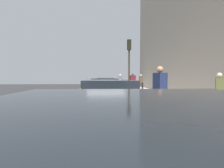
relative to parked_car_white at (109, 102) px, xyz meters
name	(u,v)px	position (x,y,z in m)	size (l,w,h in m)	color
ground_plane	(106,101)	(5.73, -0.02, -0.76)	(56.00, 56.00, 0.00)	#28282B
sidewalk	(155,100)	(5.73, -3.32, -0.68)	(28.00, 4.60, 0.15)	#A39E93
lane_stripe_centre	(57,101)	(5.73, 3.18, -0.75)	(28.00, 0.14, 0.01)	gold
snow_bank_curb	(120,105)	(3.49, -0.72, -0.65)	(8.76, 0.56, 0.22)	white
parked_car_white	(109,102)	(0.00, 0.00, 0.00)	(4.43, 1.92, 1.51)	black
parked_car_maroon	(105,90)	(5.54, 0.03, 0.00)	(4.60, 2.04, 1.51)	black
parked_car_green	(105,85)	(12.23, -0.09, 0.00)	(4.79, 1.94, 1.51)	black
pedestrian_olive_coat	(219,90)	(1.29, -4.82, 0.27)	(0.52, 0.50, 1.65)	black
pedestrian_burgundy_coat	(133,82)	(10.50, -2.63, 0.37)	(0.58, 0.57, 1.84)	black
pedestrian_grey_coat	(120,82)	(11.89, -1.59, 0.32)	(0.57, 0.51, 1.74)	black
pedestrian_brown_coat	(141,82)	(14.09, -4.17, 0.32)	(0.47, 0.57, 1.74)	black
pedestrian_navy_coat	(160,90)	(0.31, -1.89, 0.38)	(0.56, 0.60, 1.86)	black
traffic_light_pole	(129,58)	(6.12, -1.62, 2.12)	(0.35, 0.26, 4.00)	#2D2D19
rolling_suitcase	(160,111)	(-0.19, -1.74, -0.30)	(0.34, 0.22, 0.97)	#471E19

